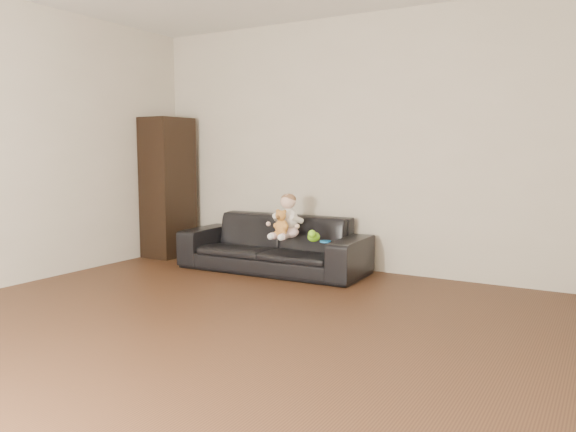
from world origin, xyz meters
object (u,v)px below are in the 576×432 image
Objects in this scene: toy_rattle at (315,237)px; toy_blue_disc at (325,241)px; sofa at (274,244)px; cabinet at (168,187)px; teddy_bear at (281,223)px; toy_green at (314,237)px; baby at (287,219)px.

toy_rattle is 0.13m from toy_blue_disc.
cabinet is (-1.51, 0.10, 0.52)m from sofa.
cabinet is 1.80m from teddy_bear.
teddy_bear is 3.39× the size of toy_rattle.
teddy_bear is 2.36× the size of toy_blue_disc.
toy_green is at bearing -7.93° from cabinet.
toy_blue_disc is (0.11, 0.03, -0.04)m from toy_green.
teddy_bear is (0.01, -0.14, -0.03)m from baby.
sofa is 18.32× the size of toy_blue_disc.
sofa reaches higher than toy_rattle.
baby reaches higher than teddy_bear.
cabinet reaches higher than baby.
sofa is 0.43m from teddy_bear.
sofa is 13.97× the size of toy_green.
toy_blue_disc is at bearing -6.69° from cabinet.
toy_rattle is at bearing 13.62° from teddy_bear.
teddy_bear is at bearing -47.66° from sofa.
baby is 0.48m from toy_blue_disc.
baby is at bearing -27.08° from sofa.
toy_green reaches higher than toy_blue_disc.
baby is 0.37m from toy_green.
teddy_bear reaches higher than toy_blue_disc.
teddy_bear is 0.47m from toy_blue_disc.
teddy_bear is at bearing -169.09° from toy_green.
baby reaches higher than sofa.
cabinet is 21.93× the size of toy_rattle.
cabinet is at bearing 169.16° from baby.
teddy_bear is at bearing -167.46° from toy_blue_disc.
teddy_bear is (1.75, -0.34, -0.27)m from cabinet.
teddy_bear is at bearing -159.71° from toy_rattle.
baby is at bearing 176.05° from toy_rattle.
toy_green reaches higher than toy_rattle.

